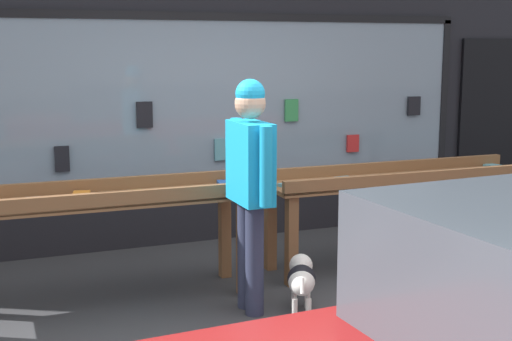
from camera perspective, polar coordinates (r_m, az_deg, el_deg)
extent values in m
plane|color=#38383A|center=(5.50, 3.67, -11.57)|extent=(40.00, 40.00, 0.00)
cube|color=black|center=(7.36, -4.32, 8.52)|extent=(8.64, 0.20, 3.67)
cube|color=gray|center=(7.17, -6.01, 5.65)|extent=(6.29, 0.03, 1.64)
cube|color=black|center=(7.16, -6.13, 12.20)|extent=(6.37, 0.06, 0.08)
cube|color=black|center=(7.28, -5.89, -0.78)|extent=(6.37, 0.06, 0.08)
cube|color=black|center=(8.58, 14.75, 6.08)|extent=(0.08, 0.06, 1.64)
cube|color=black|center=(6.96, -15.26, 0.90)|extent=(0.14, 0.03, 0.24)
cube|color=black|center=(7.05, -8.90, 4.43)|extent=(0.15, 0.03, 0.25)
cube|color=#5999A5|center=(7.32, -2.71, 1.70)|extent=(0.17, 0.03, 0.22)
cube|color=#338C4C|center=(7.56, 2.85, 4.83)|extent=(0.15, 0.03, 0.23)
cube|color=red|center=(7.94, 7.75, 2.16)|extent=(0.14, 0.03, 0.19)
cube|color=black|center=(8.32, 12.52, 5.07)|extent=(0.16, 0.03, 0.21)
cube|color=black|center=(9.05, 18.20, 3.32)|extent=(0.90, 0.04, 2.10)
cube|color=brown|center=(5.84, -1.04, -6.10)|extent=(0.09, 0.09, 0.80)
cube|color=brown|center=(6.27, -2.52, -4.97)|extent=(0.09, 0.09, 0.80)
cube|color=brown|center=(5.69, -13.53, -2.43)|extent=(2.65, 0.68, 0.04)
cube|color=brown|center=(5.39, -13.16, -2.43)|extent=(2.64, 0.11, 0.12)
cube|color=brown|center=(5.95, -13.91, -1.31)|extent=(2.64, 0.11, 0.12)
cube|color=silver|center=(5.65, -17.32, -2.33)|extent=(0.13, 0.20, 0.03)
cube|color=orange|center=(5.81, -13.81, -1.85)|extent=(0.17, 0.21, 0.03)
cube|color=yellow|center=(5.72, -9.65, -1.85)|extent=(0.16, 0.19, 0.03)
cube|color=#2659B2|center=(5.74, -5.66, -1.78)|extent=(0.16, 0.23, 0.02)
cube|color=#2659B2|center=(6.06, -2.42, -1.05)|extent=(0.17, 0.21, 0.03)
cube|color=brown|center=(6.05, 2.86, -5.66)|extent=(0.09, 0.09, 0.78)
cube|color=brown|center=(6.47, 1.16, -4.61)|extent=(0.09, 0.09, 0.78)
cube|color=brown|center=(7.70, 18.26, -2.76)|extent=(0.09, 0.09, 0.78)
cube|color=brown|center=(6.73, 11.62, -0.69)|extent=(2.65, 0.68, 0.04)
cube|color=brown|center=(6.48, 13.00, -0.61)|extent=(2.64, 0.11, 0.12)
cube|color=brown|center=(6.96, 10.38, 0.20)|extent=(2.64, 0.11, 0.12)
cube|color=#5999A5|center=(6.11, 2.89, -1.24)|extent=(0.19, 0.25, 0.03)
cube|color=#5999A5|center=(6.44, 7.31, -0.72)|extent=(0.17, 0.22, 0.03)
cube|color=orange|center=(6.66, 12.14, -0.52)|extent=(0.15, 0.23, 0.03)
cube|color=silver|center=(6.92, 16.09, -0.32)|extent=(0.16, 0.20, 0.02)
cube|color=#5999A5|center=(7.55, 18.53, 0.37)|extent=(0.17, 0.21, 0.02)
cylinder|color=#2D334C|center=(5.39, -0.12, -7.18)|extent=(0.14, 0.14, 0.86)
cylinder|color=#2D334C|center=(5.54, -0.77, -6.70)|extent=(0.14, 0.14, 0.86)
cube|color=#19A5E0|center=(5.30, -0.46, 0.65)|extent=(0.22, 0.48, 0.61)
cylinder|color=#19A5E0|center=(5.02, 0.80, 0.31)|extent=(0.09, 0.09, 0.58)
cylinder|color=#19A5E0|center=(5.58, -1.59, 1.27)|extent=(0.09, 0.09, 0.58)
sphere|color=tan|center=(5.25, -0.47, 5.39)|extent=(0.23, 0.23, 0.23)
sphere|color=#19A5E0|center=(5.24, -0.47, 6.14)|extent=(0.22, 0.22, 0.22)
ellipsoid|color=white|center=(5.47, 3.66, -8.75)|extent=(0.35, 0.44, 0.21)
ellipsoid|color=black|center=(5.46, 3.66, -8.65)|extent=(0.29, 0.30, 0.22)
sphere|color=white|center=(5.68, 3.61, -7.60)|extent=(0.19, 0.19, 0.19)
cylinder|color=white|center=(5.24, 3.72, -9.22)|extent=(0.07, 0.10, 0.12)
cylinder|color=white|center=(5.64, 4.15, -10.14)|extent=(0.04, 0.04, 0.16)
cylinder|color=white|center=(5.64, 3.08, -10.14)|extent=(0.04, 0.04, 0.16)
cylinder|color=white|center=(5.42, 4.22, -10.99)|extent=(0.04, 0.04, 0.16)
cylinder|color=white|center=(5.42, 3.11, -10.99)|extent=(0.04, 0.04, 0.16)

